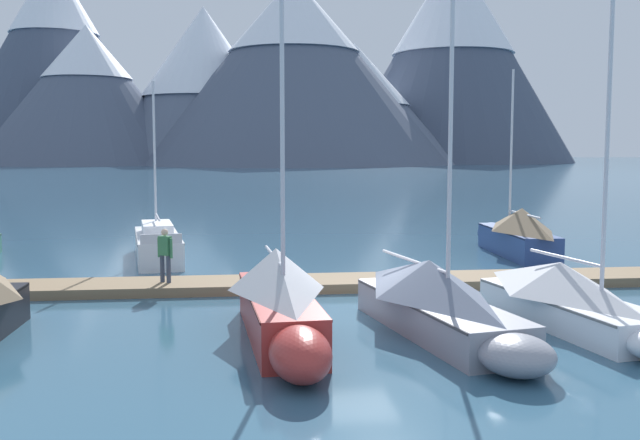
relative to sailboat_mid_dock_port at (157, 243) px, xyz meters
The scene contains 14 objects.
ground_plane 12.60m from the sailboat_mid_dock_port, 61.11° to the right, with size 700.00×700.00×0.00m, color #335B75.
mountain_west_summit 221.62m from the sailboat_mid_dock_port, 103.74° to the left, with size 71.02×71.02×65.03m.
mountain_central_massif 193.14m from the sailboat_mid_dock_port, 101.36° to the left, with size 64.04×64.04×40.09m.
mountain_shoulder_ridge 193.01m from the sailboat_mid_dock_port, 91.33° to the left, with size 62.16×62.16×46.58m.
mountain_east_summit 184.57m from the sailboat_mid_dock_port, 83.17° to the left, with size 89.98×89.98×53.76m.
mountain_rear_spur 188.78m from the sailboat_mid_dock_port, 77.75° to the left, with size 61.19×61.19×35.52m.
mountain_north_horn 223.13m from the sailboat_mid_dock_port, 69.59° to the left, with size 79.73×79.73×68.86m.
dock 9.30m from the sailboat_mid_dock_port, 49.10° to the right, with size 29.47×2.50×0.30m.
sailboat_mid_dock_port is the anchor object (origin of this frame).
sailboat_mid_dock_starboard 13.88m from the sailboat_mid_dock_port, 72.76° to the right, with size 1.93×7.40×8.20m.
sailboat_far_berth 15.47m from the sailboat_mid_dock_port, 59.09° to the right, with size 3.01×7.69×8.45m.
sailboat_outer_slip 17.27m from the sailboat_mid_dock_port, 48.49° to the right, with size 2.84×6.85×8.73m.
sailboat_end_of_dock 14.97m from the sailboat_mid_dock_port, ahead, with size 2.03×7.34×7.83m.
person_on_dock 7.14m from the sailboat_mid_dock_port, 82.33° to the right, with size 0.49×0.41×1.69m.
Camera 1 is at (-3.07, -18.72, 4.46)m, focal length 40.45 mm.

